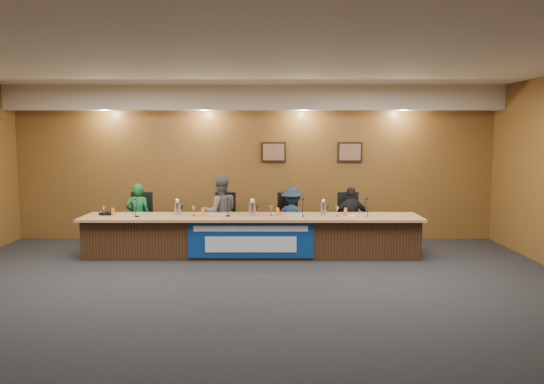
{
  "coord_description": "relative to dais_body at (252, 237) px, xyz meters",
  "views": [
    {
      "loc": [
        0.39,
        -7.14,
        2.21
      ],
      "look_at": [
        0.37,
        2.42,
        1.18
      ],
      "focal_mm": 35.0,
      "sensor_mm": 36.0,
      "label": 1
    }
  ],
  "objects": [
    {
      "name": "floor",
      "position": [
        0.0,
        -2.4,
        -0.35
      ],
      "size": [
        10.0,
        10.0,
        0.0
      ],
      "primitive_type": "plane",
      "color": "black",
      "rests_on": "ground"
    },
    {
      "name": "ceiling",
      "position": [
        0.0,
        -2.4,
        2.85
      ],
      "size": [
        10.0,
        8.0,
        0.04
      ],
      "primitive_type": "cube",
      "color": "silver",
      "rests_on": "wall_back"
    },
    {
      "name": "wall_back",
      "position": [
        0.0,
        1.6,
        1.25
      ],
      "size": [
        10.0,
        0.04,
        3.2
      ],
      "primitive_type": "cube",
      "color": "brown",
      "rests_on": "floor"
    },
    {
      "name": "soffit",
      "position": [
        0.0,
        1.35,
        2.6
      ],
      "size": [
        10.0,
        0.5,
        0.5
      ],
      "primitive_type": "cube",
      "color": "beige",
      "rests_on": "wall_back"
    },
    {
      "name": "dais_body",
      "position": [
        0.0,
        0.0,
        0.0
      ],
      "size": [
        6.0,
        0.8,
        0.7
      ],
      "primitive_type": "cube",
      "color": "#3E2514",
      "rests_on": "floor"
    },
    {
      "name": "dais_top",
      "position": [
        0.0,
        -0.05,
        0.38
      ],
      "size": [
        6.1,
        0.95,
        0.05
      ],
      "primitive_type": "cube",
      "color": "tan",
      "rests_on": "dais_body"
    },
    {
      "name": "banner",
      "position": [
        0.0,
        -0.41,
        0.03
      ],
      "size": [
        2.2,
        0.02,
        0.65
      ],
      "primitive_type": "cube",
      "color": "navy",
      "rests_on": "dais_body"
    },
    {
      "name": "banner_text_upper",
      "position": [
        0.0,
        -0.43,
        0.23
      ],
      "size": [
        2.0,
        0.01,
        0.1
      ],
      "primitive_type": "cube",
      "color": "silver",
      "rests_on": "banner"
    },
    {
      "name": "banner_text_lower",
      "position": [
        0.0,
        -0.43,
        -0.05
      ],
      "size": [
        1.6,
        0.01,
        0.28
      ],
      "primitive_type": "cube",
      "color": "silver",
      "rests_on": "banner"
    },
    {
      "name": "wall_photo_left",
      "position": [
        0.4,
        1.57,
        1.5
      ],
      "size": [
        0.52,
        0.04,
        0.42
      ],
      "primitive_type": "cube",
      "color": "black",
      "rests_on": "wall_back"
    },
    {
      "name": "wall_photo_right",
      "position": [
        2.0,
        1.57,
        1.5
      ],
      "size": [
        0.52,
        0.04,
        0.42
      ],
      "primitive_type": "cube",
      "color": "black",
      "rests_on": "wall_back"
    },
    {
      "name": "panelist_a",
      "position": [
        -2.23,
        0.61,
        0.29
      ],
      "size": [
        0.52,
        0.39,
        1.28
      ],
      "primitive_type": "imported",
      "rotation": [
        0.0,
        0.0,
        3.33
      ],
      "color": "#105526",
      "rests_on": "floor"
    },
    {
      "name": "panelist_b",
      "position": [
        -0.63,
        0.61,
        0.36
      ],
      "size": [
        0.8,
        0.69,
        1.43
      ],
      "primitive_type": "imported",
      "rotation": [
        0.0,
        0.0,
        3.39
      ],
      "color": "#555359",
      "rests_on": "floor"
    },
    {
      "name": "panelist_c",
      "position": [
        0.76,
        0.61,
        0.25
      ],
      "size": [
        0.88,
        0.66,
        1.21
      ],
      "primitive_type": "imported",
      "rotation": [
        0.0,
        0.0,
        2.84
      ],
      "color": "#142639",
      "rests_on": "floor"
    },
    {
      "name": "panelist_d",
      "position": [
        1.91,
        0.61,
        0.25
      ],
      "size": [
        0.74,
        0.37,
        1.21
      ],
      "primitive_type": "imported",
      "rotation": [
        0.0,
        0.0,
        3.26
      ],
      "color": "black",
      "rests_on": "floor"
    },
    {
      "name": "office_chair_a",
      "position": [
        -2.23,
        0.71,
        0.13
      ],
      "size": [
        0.49,
        0.49,
        0.08
      ],
      "primitive_type": "cube",
      "rotation": [
        0.0,
        0.0,
        -0.01
      ],
      "color": "black",
      "rests_on": "floor"
    },
    {
      "name": "office_chair_b",
      "position": [
        -0.63,
        0.71,
        0.13
      ],
      "size": [
        0.61,
        0.61,
        0.08
      ],
      "primitive_type": "cube",
      "rotation": [
        0.0,
        0.0,
        -0.32
      ],
      "color": "black",
      "rests_on": "floor"
    },
    {
      "name": "office_chair_c",
      "position": [
        0.76,
        0.71,
        0.13
      ],
      "size": [
        0.62,
        0.62,
        0.08
      ],
      "primitive_type": "cube",
      "rotation": [
        0.0,
        0.0,
        0.35
      ],
      "color": "black",
      "rests_on": "floor"
    },
    {
      "name": "office_chair_d",
      "position": [
        1.91,
        0.71,
        0.13
      ],
      "size": [
        0.54,
        0.54,
        0.08
      ],
      "primitive_type": "cube",
      "rotation": [
        0.0,
        0.0,
        0.12
      ],
      "color": "black",
      "rests_on": "floor"
    },
    {
      "name": "nameplate_a",
      "position": [
        -2.25,
        -0.29,
        0.45
      ],
      "size": [
        0.24,
        0.08,
        0.1
      ],
      "primitive_type": "cube",
      "rotation": [
        0.31,
        0.0,
        0.0
      ],
      "color": "white",
      "rests_on": "dais_top"
    },
    {
      "name": "microphone_a",
      "position": [
        -2.04,
        -0.19,
        0.41
      ],
      "size": [
        0.07,
        0.07,
        0.02
      ],
      "primitive_type": "cylinder",
      "color": "black",
      "rests_on": "dais_top"
    },
    {
      "name": "juice_glass_a",
      "position": [
        -2.5,
        -0.1,
        0.47
      ],
      "size": [
        0.06,
        0.06,
        0.15
      ],
      "primitive_type": "cylinder",
      "color": "orange",
      "rests_on": "dais_top"
    },
    {
      "name": "water_glass_a",
      "position": [
        -2.66,
        -0.08,
        0.49
      ],
      "size": [
        0.08,
        0.08,
        0.18
      ],
      "primitive_type": "cylinder",
      "color": "silver",
      "rests_on": "dais_top"
    },
    {
      "name": "nameplate_b",
      "position": [
        -0.61,
        -0.3,
        0.45
      ],
      "size": [
        0.24,
        0.08,
        0.1
      ],
      "primitive_type": "cube",
      "rotation": [
        0.31,
        0.0,
        0.0
      ],
      "color": "white",
      "rests_on": "dais_top"
    },
    {
      "name": "microphone_b",
      "position": [
        -0.42,
        -0.13,
        0.41
      ],
      "size": [
        0.07,
        0.07,
        0.02
      ],
      "primitive_type": "cylinder",
      "color": "black",
      "rests_on": "dais_top"
    },
    {
      "name": "juice_glass_b",
      "position": [
        -0.87,
        -0.08,
        0.47
      ],
      "size": [
        0.06,
        0.06,
        0.15
      ],
      "primitive_type": "cylinder",
      "color": "orange",
      "rests_on": "dais_top"
    },
    {
      "name": "water_glass_b",
      "position": [
        -1.04,
        -0.08,
        0.49
      ],
      "size": [
        0.08,
        0.08,
        0.18
      ],
      "primitive_type": "cylinder",
      "color": "silver",
      "rests_on": "dais_top"
    },
    {
      "name": "nameplate_c",
      "position": [
        0.79,
        -0.28,
        0.45
      ],
      "size": [
        0.24,
        0.08,
        0.1
      ],
      "primitive_type": "cube",
      "rotation": [
        0.31,
        0.0,
        0.0
      ],
      "color": "white",
      "rests_on": "dais_top"
    },
    {
      "name": "microphone_c",
      "position": [
        0.92,
        -0.15,
        0.41
      ],
      "size": [
        0.07,
        0.07,
        0.02
      ],
      "primitive_type": "cylinder",
      "color": "black",
      "rests_on": "dais_top"
    },
    {
      "name": "juice_glass_c",
      "position": [
        0.47,
        -0.08,
        0.47
      ],
      "size": [
        0.06,
        0.06,
        0.15
      ],
      "primitive_type": "cylinder",
      "color": "orange",
      "rests_on": "dais_top"
    },
    {
      "name": "water_glass_c",
      "position": [
        0.36,
        -0.06,
        0.49
      ],
      "size": [
        0.08,
        0.08,
        0.18
      ],
      "primitive_type": "cylinder",
      "color": "silver",
      "rests_on": "dais_top"
    },
    {
      "name": "nameplate_d",
      "position": [
        1.93,
        -0.3,
        0.45
      ],
      "size": [
        0.24,
        0.08,
        0.1
      ],
      "primitive_type": "cube",
      "rotation": [
        0.31,
        0.0,
        0.0
      ],
      "color": "white",
      "rests_on": "dais_top"
    },
    {
      "name": "microphone_d",
      "position": [
        2.05,
        -0.14,
        0.41
      ],
      "size": [
        0.07,
        0.07,
        0.02
      ],
      "primitive_type": "cylinder",
      "color": "black",
      "rests_on": "dais_top"
    },
    {
      "name": "juice_glass_d",
      "position": [
        1.7,
        -0.08,
        0.47
      ],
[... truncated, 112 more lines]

